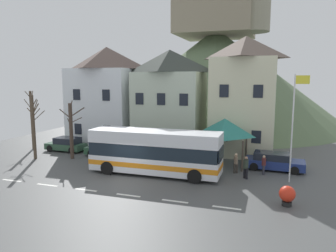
% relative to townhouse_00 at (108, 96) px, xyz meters
% --- Properties ---
extents(ground_plane, '(40.00, 60.00, 0.07)m').
position_rel_townhouse_00_xyz_m(ground_plane, '(7.70, -12.32, -5.28)').
color(ground_plane, '#4C4D4D').
extents(townhouse_00, '(6.76, 6.70, 10.50)m').
position_rel_townhouse_00_xyz_m(townhouse_00, '(0.00, 0.00, 0.00)').
color(townhouse_00, white).
rests_on(townhouse_00, ground_plane).
extents(townhouse_01, '(6.54, 5.09, 9.92)m').
position_rel_townhouse_00_xyz_m(townhouse_01, '(7.46, -0.81, -0.29)').
color(townhouse_01, beige).
rests_on(townhouse_01, ground_plane).
extents(townhouse_02, '(5.70, 6.98, 11.04)m').
position_rel_townhouse_00_xyz_m(townhouse_02, '(14.70, 0.14, 0.27)').
color(townhouse_02, beige).
rests_on(townhouse_02, ground_plane).
extents(hilltop_castle, '(39.15, 39.15, 24.33)m').
position_rel_townhouse_00_xyz_m(hilltop_castle, '(8.46, 19.37, 2.59)').
color(hilltop_castle, '#576B4B').
rests_on(hilltop_castle, ground_plane).
extents(transit_bus, '(9.87, 2.79, 3.29)m').
position_rel_townhouse_00_xyz_m(transit_bus, '(9.20, -9.58, -3.59)').
color(transit_bus, white).
rests_on(transit_bus, ground_plane).
extents(bus_shelter, '(3.60, 3.60, 3.86)m').
position_rel_townhouse_00_xyz_m(bus_shelter, '(13.68, -5.19, -2.14)').
color(bus_shelter, '#473D33').
rests_on(bus_shelter, ground_plane).
extents(parked_car_00, '(4.54, 2.14, 1.35)m').
position_rel_townhouse_00_xyz_m(parked_car_00, '(17.62, -5.53, -4.59)').
color(parked_car_00, navy).
rests_on(parked_car_00, ground_plane).
extents(parked_car_01, '(3.92, 1.98, 1.35)m').
position_rel_townhouse_00_xyz_m(parked_car_01, '(-1.87, -5.13, -4.59)').
color(parked_car_01, '#30523B').
rests_on(parked_car_01, ground_plane).
extents(parked_car_02, '(4.53, 1.86, 1.34)m').
position_rel_townhouse_00_xyz_m(parked_car_02, '(3.17, -5.67, -4.59)').
color(parked_car_02, '#2F583C').
rests_on(parked_car_02, ground_plane).
extents(pedestrian_00, '(0.33, 0.28, 1.53)m').
position_rel_townhouse_00_xyz_m(pedestrian_00, '(14.90, -7.45, -4.43)').
color(pedestrian_00, '#38332D').
rests_on(pedestrian_00, ground_plane).
extents(pedestrian_01, '(0.31, 0.37, 1.46)m').
position_rel_townhouse_00_xyz_m(pedestrian_01, '(16.92, -7.15, -4.49)').
color(pedestrian_01, '#2D2D38').
rests_on(pedestrian_01, ground_plane).
extents(pedestrian_02, '(0.36, 0.36, 1.63)m').
position_rel_townhouse_00_xyz_m(pedestrian_02, '(15.74, -8.59, -4.36)').
color(pedestrian_02, black).
rests_on(pedestrian_02, ground_plane).
extents(public_bench, '(1.49, 0.48, 0.87)m').
position_rel_townhouse_00_xyz_m(public_bench, '(13.78, -2.64, -4.78)').
color(public_bench, brown).
rests_on(public_bench, ground_plane).
extents(flagpole, '(0.95, 0.10, 7.37)m').
position_rel_townhouse_00_xyz_m(flagpole, '(18.75, -8.40, -1.00)').
color(flagpole, silver).
rests_on(flagpole, ground_plane).
extents(harbour_buoy, '(0.90, 0.90, 1.15)m').
position_rel_townhouse_00_xyz_m(harbour_buoy, '(18.36, -12.86, -4.60)').
color(harbour_buoy, black).
rests_on(harbour_buoy, ground_plane).
extents(bare_tree_00, '(2.20, 1.11, 5.25)m').
position_rel_townhouse_00_xyz_m(bare_tree_00, '(0.47, -7.52, -2.62)').
color(bare_tree_00, '#47382D').
rests_on(bare_tree_00, ground_plane).
extents(bare_tree_01, '(1.45, 1.58, 5.90)m').
position_rel_townhouse_00_xyz_m(bare_tree_01, '(-5.67, -5.39, -2.12)').
color(bare_tree_01, brown).
rests_on(bare_tree_01, ground_plane).
extents(bare_tree_02, '(1.86, 1.40, 5.68)m').
position_rel_townhouse_00_xyz_m(bare_tree_02, '(-2.58, -8.66, -2.25)').
color(bare_tree_02, brown).
rests_on(bare_tree_02, ground_plane).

